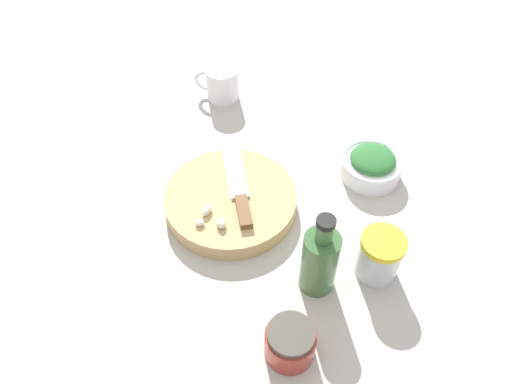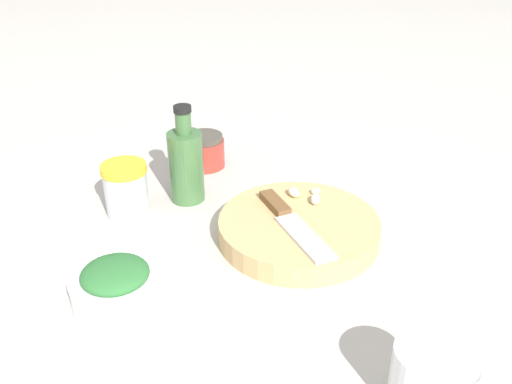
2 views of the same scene
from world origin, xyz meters
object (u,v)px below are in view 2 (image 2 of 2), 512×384
(herb_bowl, at_px, (116,284))
(oil_bottle, at_px, (186,163))
(chef_knife, at_px, (290,220))
(coffee_mug, at_px, (428,379))
(cutting_board, at_px, (299,229))
(honey_jar, at_px, (205,151))
(spice_jar, at_px, (126,189))
(garlic_cloves, at_px, (306,195))

(herb_bowl, xyz_separation_m, oil_bottle, (0.26, -0.07, 0.04))
(chef_knife, xyz_separation_m, coffee_mug, (-0.31, -0.11, -0.00))
(herb_bowl, bearing_deg, coffee_mug, -118.12)
(cutting_board, xyz_separation_m, honey_jar, (0.26, 0.15, 0.01))
(chef_knife, distance_m, coffee_mug, 0.33)
(cutting_board, relative_size, oil_bottle, 1.45)
(spice_jar, height_order, oil_bottle, oil_bottle)
(cutting_board, bearing_deg, herb_bowl, 118.15)
(chef_knife, bearing_deg, oil_bottle, -62.58)
(cutting_board, xyz_separation_m, oil_bottle, (0.13, 0.17, 0.05))
(garlic_cloves, relative_size, herb_bowl, 0.50)
(garlic_cloves, relative_size, spice_jar, 0.68)
(oil_bottle, bearing_deg, chef_knife, -131.26)
(cutting_board, xyz_separation_m, garlic_cloves, (0.06, -0.02, 0.02))
(herb_bowl, height_order, spice_jar, spice_jar)
(chef_knife, relative_size, spice_jar, 2.20)
(chef_knife, xyz_separation_m, honey_jar, (0.26, 0.13, -0.01))
(honey_jar, bearing_deg, garlic_cloves, -139.33)
(garlic_cloves, distance_m, coffee_mug, 0.38)
(herb_bowl, distance_m, oil_bottle, 0.28)
(garlic_cloves, height_order, honey_jar, honey_jar)
(coffee_mug, bearing_deg, chef_knife, 19.40)
(coffee_mug, relative_size, oil_bottle, 0.60)
(herb_bowl, relative_size, honey_jar, 1.58)
(honey_jar, bearing_deg, coffee_mug, -157.12)
(herb_bowl, bearing_deg, oil_bottle, -15.88)
(cutting_board, bearing_deg, coffee_mug, -163.51)
(cutting_board, distance_m, garlic_cloves, 0.07)
(chef_knife, height_order, oil_bottle, oil_bottle)
(cutting_board, height_order, chef_knife, chef_knife)
(cutting_board, relative_size, garlic_cloves, 4.11)
(garlic_cloves, height_order, herb_bowl, herb_bowl)
(chef_knife, relative_size, coffee_mug, 1.88)
(chef_knife, bearing_deg, garlic_cloves, -136.92)
(herb_bowl, height_order, coffee_mug, coffee_mug)
(cutting_board, height_order, honey_jar, honey_jar)
(herb_bowl, bearing_deg, honey_jar, -14.50)
(coffee_mug, relative_size, honey_jar, 1.35)
(coffee_mug, bearing_deg, cutting_board, 16.49)
(honey_jar, bearing_deg, oil_bottle, 168.47)
(coffee_mug, bearing_deg, herb_bowl, 61.88)
(herb_bowl, distance_m, honey_jar, 0.40)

